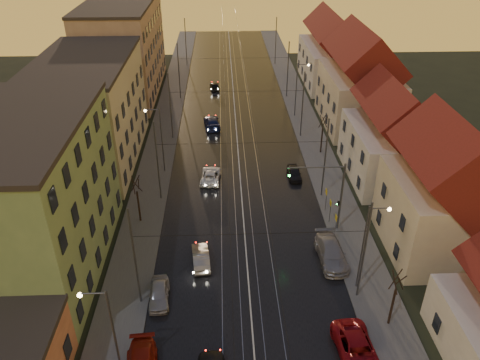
{
  "coord_description": "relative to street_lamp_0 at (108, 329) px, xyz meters",
  "views": [
    {
      "loc": [
        -1.87,
        -18.17,
        27.14
      ],
      "look_at": [
        -0.25,
        22.45,
        3.11
      ],
      "focal_mm": 35.0,
      "sensor_mm": 36.0,
      "label": 1
    }
  ],
  "objects": [
    {
      "name": "catenary_pole_r_4",
      "position": [
        17.7,
        52.0,
        -0.39
      ],
      "size": [
        0.16,
        0.16,
        9.0
      ],
      "primitive_type": "cylinder",
      "color": "#595B60",
      "rests_on": "ground"
    },
    {
      "name": "tram_rail_3",
      "position": [
        11.3,
        38.0,
        -4.83
      ],
      "size": [
        0.06,
        120.0,
        0.03
      ],
      "primitive_type": "cube",
      "color": "gray",
      "rests_on": "road"
    },
    {
      "name": "tram_rail_2",
      "position": [
        9.87,
        38.0,
        -4.83
      ],
      "size": [
        0.06,
        120.0,
        0.03
      ],
      "primitive_type": "cube",
      "color": "gray",
      "rests_on": "road"
    },
    {
      "name": "catenary_pole_l_4",
      "position": [
        0.5,
        52.0,
        -0.39
      ],
      "size": [
        0.16,
        0.16,
        9.0
      ],
      "primitive_type": "cylinder",
      "color": "#595B60",
      "rests_on": "ground"
    },
    {
      "name": "sidewalk_right",
      "position": [
        19.1,
        38.0,
        -4.81
      ],
      "size": [
        4.0,
        120.0,
        0.15
      ],
      "primitive_type": "cube",
      "color": "#4C4C4C",
      "rests_on": "ground"
    },
    {
      "name": "driving_car_4",
      "position": [
        6.0,
        56.16,
        -4.27
      ],
      "size": [
        1.78,
        3.72,
        1.22
      ],
      "primitive_type": "imported",
      "rotation": [
        0.0,
        0.0,
        3.24
      ],
      "color": "black",
      "rests_on": "ground"
    },
    {
      "name": "bare_tree_2",
      "position": [
        19.51,
        32.0,
        -2.4
      ],
      "size": [
        1.09,
        1.09,
        5.11
      ],
      "color": "black",
      "rests_on": "ground"
    },
    {
      "name": "house_right_1",
      "position": [
        26.1,
        13.0,
        0.56
      ],
      "size": [
        8.67,
        10.2,
        10.8
      ],
      "color": "beige",
      "rests_on": "ground"
    },
    {
      "name": "bare_tree_1",
      "position": [
        19.31,
        4.0,
        -2.4
      ],
      "size": [
        1.09,
        1.09,
        5.11
      ],
      "color": "black",
      "rests_on": "ground"
    },
    {
      "name": "parked_right_0",
      "position": [
        16.13,
        1.07,
        -4.13
      ],
      "size": [
        2.85,
        5.62,
        1.52
      ],
      "primitive_type": "imported",
      "rotation": [
        0.0,
        0.0,
        0.06
      ],
      "color": "maroon",
      "rests_on": "ground"
    },
    {
      "name": "driving_car_3",
      "position": [
        5.72,
        40.58,
        -4.16
      ],
      "size": [
        2.62,
        5.23,
        1.46
      ],
      "primitive_type": "imported",
      "rotation": [
        0.0,
        0.0,
        3.26
      ],
      "color": "#1A224E",
      "rests_on": "ground"
    },
    {
      "name": "catenary_pole_l_5",
      "position": [
        0.5,
        70.0,
        -0.39
      ],
      "size": [
        0.16,
        0.16,
        9.0
      ],
      "primitive_type": "cylinder",
      "color": "#595B60",
      "rests_on": "ground"
    },
    {
      "name": "catenary_pole_l_3",
      "position": [
        0.5,
        37.0,
        -0.39
      ],
      "size": [
        0.16,
        0.16,
        9.0
      ],
      "primitive_type": "cylinder",
      "color": "#595B60",
      "rests_on": "ground"
    },
    {
      "name": "catenary_pole_l_2",
      "position": [
        0.5,
        22.0,
        -0.39
      ],
      "size": [
        0.16,
        0.16,
        9.0
      ],
      "primitive_type": "cylinder",
      "color": "#595B60",
      "rests_on": "ground"
    },
    {
      "name": "catenary_pole_r_2",
      "position": [
        17.7,
        22.0,
        -0.39
      ],
      "size": [
        0.16,
        0.16,
        9.0
      ],
      "primitive_type": "cylinder",
      "color": "#595B60",
      "rests_on": "ground"
    },
    {
      "name": "street_lamp_2",
      "position": [
        0.0,
        28.0,
        0.0
      ],
      "size": [
        1.75,
        0.32,
        8.0
      ],
      "color": "#595B60",
      "rests_on": "ground"
    },
    {
      "name": "bare_tree_0",
      "position": [
        -1.09,
        18.0,
        -2.4
      ],
      "size": [
        1.09,
        1.09,
        5.11
      ],
      "color": "black",
      "rests_on": "ground"
    },
    {
      "name": "catenary_pole_r_3",
      "position": [
        17.7,
        37.0,
        -0.39
      ],
      "size": [
        0.16,
        0.16,
        9.0
      ],
      "primitive_type": "cylinder",
      "color": "#595B60",
      "rests_on": "ground"
    },
    {
      "name": "house_right_2",
      "position": [
        26.1,
        26.0,
        -0.24
      ],
      "size": [
        9.18,
        12.24,
        9.2
      ],
      "color": "silver",
      "rests_on": "ground"
    },
    {
      "name": "tram_rail_0",
      "position": [
        6.9,
        38.0,
        -4.83
      ],
      "size": [
        0.06,
        120.0,
        0.03
      ],
      "primitive_type": "cube",
      "color": "gray",
      "rests_on": "road"
    },
    {
      "name": "driving_car_2",
      "position": [
        5.74,
        25.8,
        -4.26
      ],
      "size": [
        2.42,
        4.66,
        1.26
      ],
      "primitive_type": "imported",
      "rotation": [
        0.0,
        0.0,
        3.07
      ],
      "color": "silver",
      "rests_on": "ground"
    },
    {
      "name": "driving_car_1",
      "position": [
        5.08,
        11.52,
        -4.22
      ],
      "size": [
        1.83,
        4.15,
        1.33
      ],
      "primitive_type": "imported",
      "rotation": [
        0.0,
        0.0,
        3.25
      ],
      "color": "gray",
      "rests_on": "ground"
    },
    {
      "name": "catenary_pole_r_1",
      "position": [
        17.7,
        7.0,
        -0.39
      ],
      "size": [
        0.16,
        0.16,
        9.0
      ],
      "primitive_type": "cylinder",
      "color": "#595B60",
      "rests_on": "ground"
    },
    {
      "name": "catenary_pole_l_1",
      "position": [
        0.5,
        7.0,
        -0.39
      ],
      "size": [
        0.16,
        0.16,
        9.0
      ],
      "primitive_type": "cylinder",
      "color": "#595B60",
      "rests_on": "ground"
    },
    {
      "name": "apartment_left_3",
      "position": [
        -8.4,
        56.0,
        2.11
      ],
      "size": [
        10.0,
        24.0,
        14.0
      ],
      "primitive_type": "cube",
      "color": "#8F715C",
      "rests_on": "ground"
    },
    {
      "name": "apartment_left_2",
      "position": [
        -8.4,
        32.0,
        1.11
      ],
      "size": [
        10.0,
        20.0,
        12.0
      ],
      "primitive_type": "cube",
      "color": "beige",
      "rests_on": "ground"
    },
    {
      "name": "street_lamp_1",
      "position": [
        18.21,
        8.0,
        0.0
      ],
      "size": [
        1.75,
        0.32,
        8.0
      ],
      "color": "#595B60",
      "rests_on": "ground"
    },
    {
      "name": "catenary_pole_r_5",
      "position": [
        17.7,
        70.0,
        -0.39
      ],
      "size": [
        0.16,
        0.16,
        9.0
      ],
      "primitive_type": "cylinder",
      "color": "#595B60",
      "rests_on": "ground"
    },
    {
      "name": "house_right_4",
      "position": [
        26.1,
        59.0,
        0.16
      ],
      "size": [
        9.18,
        16.32,
        10.0
      ],
      "color": "silver",
      "rests_on": "ground"
    },
    {
      "name": "street_lamp_3",
      "position": [
        18.21,
        44.0,
        0.0
      ],
      "size": [
        1.75,
        0.32,
        8.0
      ],
      "color": "#595B60",
      "rests_on": "ground"
    },
    {
      "name": "parked_right_1",
      "position": [
        16.52,
        11.47,
        -4.09
      ],
      "size": [
        2.41,
        5.53,
        1.58
      ],
      "primitive_type": "imported",
      "rotation": [
        0.0,
        0.0,
        0.04
      ],
      "color": "#97969B",
      "rests_on": "ground"
    },
    {
      "name": "sidewalk_left",
      "position": [
        -0.9,
        38.0,
        -4.81
      ],
      "size": [
        4.0,
        120.0,
        0.15
      ],
      "primitive_type": "cube",
      "color": "#4C4C4C",
      "rests_on": "ground"
    },
    {
      "name": "road",
      "position": [
        9.1,
        38.0,
        -4.87
      ],
      "size": [
        16.0,
        120.0,
        0.04
      ],
      "primitive_type": "cube",
      "color": "black",
      "rests_on": "ground"
    },
    {
      "name": "traffic_light_mast",
      "position": [
        17.1,
        16.0,
        -0.29
      ],
      "size": [
        5.3,
        0.32,
        7.2
      ],
      "color": "#595B60",
      "rests_on": "ground"
    },
    {
      "name": "parked_left_3",
      "position": [
        1.93,
        7.25,
        -4.22
      ],
      "size": [
        1.8,
        3.97,
        1.32
      ],
      "primitive_type": "imported",
      "rotation": [
        0.0,
        0.0,
        0.06
      ],
      "color": "#A0A0A5",
      "rests_on": "ground"
    },
    {
      "name": "house_right_3",
      "position": [
        26.1,
        41.0,
        0.92
      ],
      "size": [
        9.18,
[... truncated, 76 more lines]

